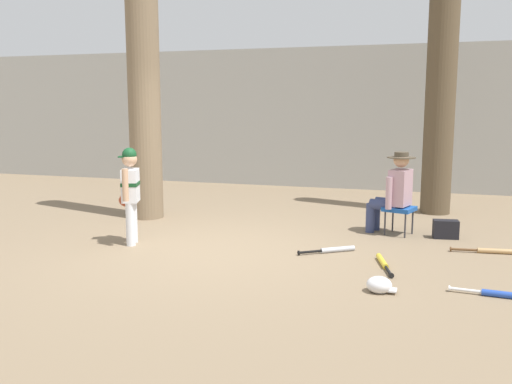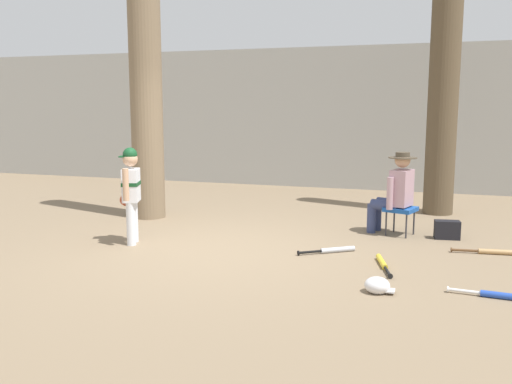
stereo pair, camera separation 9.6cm
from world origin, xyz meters
name	(u,v)px [view 2 (the right image)]	position (x,y,z in m)	size (l,w,h in m)	color
ground_plane	(213,252)	(0.00, 0.00, 0.00)	(60.00, 60.00, 0.00)	#7F6B51
concrete_back_wall	(316,118)	(0.00, 6.19, 1.57)	(18.00, 0.36, 3.15)	#9E9E99
tree_near_player	(146,79)	(-1.87, 1.75, 2.28)	(0.74, 0.74, 5.28)	#7F6B51
tree_behind_spectator	(444,86)	(2.73, 3.61, 2.18)	(0.80, 0.80, 5.17)	brown
young_ballplayer	(131,189)	(-1.21, 0.07, 0.74)	(0.45, 0.56, 1.31)	white
folding_stool	(401,210)	(2.22, 1.71, 0.36)	(0.50, 0.50, 0.41)	#194C9E
seated_spectator	(395,191)	(2.12, 1.74, 0.64)	(0.68, 0.53, 1.20)	navy
handbag_beside_stool	(447,230)	(2.86, 1.67, 0.13)	(0.34, 0.18, 0.26)	black
bat_yellow_trainer	(383,263)	(2.14, 0.03, 0.03)	(0.27, 0.80, 0.07)	yellow
bat_wood_tan	(493,252)	(3.41, 0.98, 0.03)	(0.82, 0.15, 0.07)	tan
bat_blue_youth	(498,295)	(3.31, -0.76, 0.03)	(0.76, 0.13, 0.07)	#2347AD
bat_aluminum_silver	(333,250)	(1.48, 0.44, 0.03)	(0.67, 0.50, 0.07)	#B7BCC6
batting_helmet_white	(377,285)	(2.18, -0.95, 0.07)	(0.30, 0.23, 0.17)	silver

